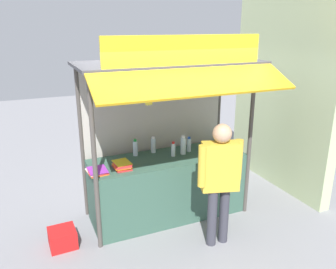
# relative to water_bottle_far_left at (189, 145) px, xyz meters

# --- Properties ---
(ground_plane) EXTENTS (20.00, 20.00, 0.00)m
(ground_plane) POSITION_rel_water_bottle_far_left_xyz_m (-0.39, -0.10, -1.04)
(ground_plane) COLOR gray
(stall_counter) EXTENTS (2.27, 0.78, 0.94)m
(stall_counter) POSITION_rel_water_bottle_far_left_xyz_m (-0.39, -0.10, -0.58)
(stall_counter) COLOR #385B4C
(stall_counter) RESTS_ON ground
(stall_structure) EXTENTS (2.47, 1.62, 2.67)m
(stall_structure) POSITION_rel_water_bottle_far_left_xyz_m (-0.39, 0.01, 0.59)
(stall_structure) COLOR #4C4742
(stall_structure) RESTS_ON ground
(water_bottle_far_left) EXTENTS (0.06, 0.06, 0.23)m
(water_bottle_far_left) POSITION_rel_water_bottle_far_left_xyz_m (0.00, 0.00, 0.00)
(water_bottle_far_left) COLOR silver
(water_bottle_far_left) RESTS_ON stall_counter
(water_bottle_mid_right) EXTENTS (0.07, 0.07, 0.25)m
(water_bottle_mid_right) POSITION_rel_water_bottle_far_left_xyz_m (-0.52, 0.17, 0.01)
(water_bottle_mid_right) COLOR silver
(water_bottle_mid_right) RESTS_ON stall_counter
(water_bottle_left) EXTENTS (0.08, 0.08, 0.29)m
(water_bottle_left) POSITION_rel_water_bottle_far_left_xyz_m (-0.13, -0.06, 0.03)
(water_bottle_left) COLOR silver
(water_bottle_left) RESTS_ON stall_counter
(water_bottle_back_left) EXTENTS (0.08, 0.08, 0.29)m
(water_bottle_back_left) POSITION_rel_water_bottle_far_left_xyz_m (0.51, -0.02, 0.03)
(water_bottle_back_left) COLOR silver
(water_bottle_back_left) RESTS_ON stall_counter
(water_bottle_back_right) EXTENTS (0.06, 0.06, 0.22)m
(water_bottle_back_right) POSITION_rel_water_bottle_far_left_xyz_m (-0.30, -0.09, -0.00)
(water_bottle_back_right) COLOR silver
(water_bottle_back_right) RESTS_ON stall_counter
(water_bottle_mid_left) EXTENTS (0.07, 0.07, 0.25)m
(water_bottle_mid_left) POSITION_rel_water_bottle_far_left_xyz_m (-0.80, 0.16, 0.01)
(water_bottle_mid_left) COLOR silver
(water_bottle_mid_left) RESTS_ON stall_counter
(magazine_stack_front_right) EXTENTS (0.22, 0.26, 0.06)m
(magazine_stack_front_right) POSITION_rel_water_bottle_far_left_xyz_m (0.31, -0.22, -0.08)
(magazine_stack_front_right) COLOR yellow
(magazine_stack_front_right) RESTS_ON stall_counter
(magazine_stack_far_right) EXTENTS (0.24, 0.30, 0.09)m
(magazine_stack_far_right) POSITION_rel_water_bottle_far_left_xyz_m (-1.12, -0.23, -0.06)
(magazine_stack_far_right) COLOR red
(magazine_stack_far_right) RESTS_ON stall_counter
(magazine_stack_front_left) EXTENTS (0.27, 0.32, 0.05)m
(magazine_stack_front_left) POSITION_rel_water_bottle_far_left_xyz_m (-1.46, -0.23, -0.08)
(magazine_stack_front_left) COLOR orange
(magazine_stack_front_left) RESTS_ON stall_counter
(banana_bunch_inner_left) EXTENTS (0.11, 0.10, 0.33)m
(banana_bunch_inner_left) POSITION_rel_water_bottle_far_left_xyz_m (-0.86, -0.59, 0.90)
(banana_bunch_inner_left) COLOR #332D23
(banana_bunch_inner_right) EXTENTS (0.11, 0.11, 0.25)m
(banana_bunch_inner_right) POSITION_rel_water_bottle_far_left_xyz_m (-0.34, -0.59, 0.97)
(banana_bunch_inner_right) COLOR #332D23
(banana_bunch_leftmost) EXTENTS (0.09, 0.10, 0.28)m
(banana_bunch_leftmost) POSITION_rel_water_bottle_far_left_xyz_m (-1.08, -0.59, 0.93)
(banana_bunch_leftmost) COLOR #332D23
(vendor_person) EXTENTS (0.63, 0.32, 1.65)m
(vendor_person) POSITION_rel_water_bottle_far_left_xyz_m (-0.08, -1.02, -0.05)
(vendor_person) COLOR #383842
(vendor_person) RESTS_ON ground
(plastic_crate) EXTENTS (0.35, 0.35, 0.24)m
(plastic_crate) POSITION_rel_water_bottle_far_left_xyz_m (-1.98, -0.28, -0.93)
(plastic_crate) COLOR red
(plastic_crate) RESTS_ON ground
(neighbour_wall) EXTENTS (0.20, 2.40, 3.23)m
(neighbour_wall) POSITION_rel_water_bottle_far_left_xyz_m (1.88, 0.20, 0.57)
(neighbour_wall) COLOR #B7C894
(neighbour_wall) RESTS_ON ground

